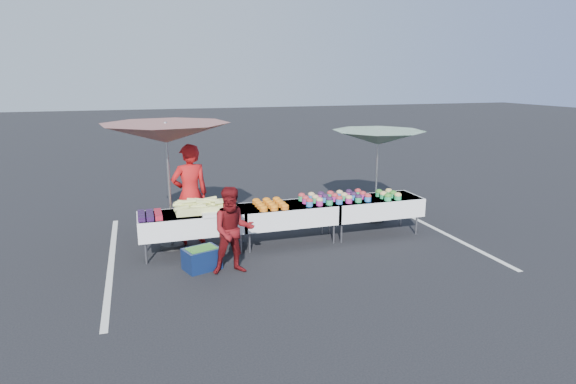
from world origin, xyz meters
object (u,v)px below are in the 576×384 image
object	(u,v)px
table_right	(374,206)
customer	(233,231)
table_left	(192,222)
storage_bin	(202,258)
vendor	(190,194)
umbrella_right	(378,138)
table_center	(288,213)
umbrella_left	(166,134)

from	to	relation	value
table_right	customer	distance (m)	3.26
table_left	table_right	xyz separation A→B (m)	(3.60, 0.00, 0.00)
storage_bin	vendor	bearing A→B (deg)	71.32
umbrella_right	storage_bin	bearing A→B (deg)	-158.49
table_left	umbrella_right	world-z (taller)	umbrella_right
vendor	storage_bin	distance (m)	1.55
table_left	vendor	size ratio (longest dim) A/B	0.97
table_center	umbrella_left	size ratio (longest dim) A/B	0.68
umbrella_left	umbrella_right	size ratio (longest dim) A/B	1.15
table_left	storage_bin	bearing A→B (deg)	-86.32
vendor	storage_bin	size ratio (longest dim) A/B	2.89
storage_bin	umbrella_left	bearing A→B (deg)	89.06
vendor	customer	distance (m)	1.74
customer	vendor	bearing A→B (deg)	109.42
table_left	customer	xyz separation A→B (m)	(0.53, -1.10, 0.13)
customer	umbrella_right	distance (m)	4.15
table_right	umbrella_left	bearing A→B (deg)	174.19
table_center	umbrella_right	bearing A→B (deg)	19.05
table_left	vendor	world-z (taller)	vendor
table_right	storage_bin	distance (m)	3.66
umbrella_left	storage_bin	size ratio (longest dim) A/B	4.17
table_center	vendor	size ratio (longest dim) A/B	0.97
table_left	storage_bin	size ratio (longest dim) A/B	2.82
table_center	storage_bin	xyz separation A→B (m)	(-1.75, -0.80, -0.39)
umbrella_left	umbrella_right	bearing A→B (deg)	4.94
table_left	vendor	xyz separation A→B (m)	(0.05, 0.55, 0.37)
table_center	umbrella_right	world-z (taller)	umbrella_right
table_left	customer	world-z (taller)	customer
umbrella_right	storage_bin	distance (m)	4.61
table_left	table_center	size ratio (longest dim) A/B	1.00
table_center	customer	size ratio (longest dim) A/B	1.30
table_left	umbrella_left	bearing A→B (deg)	129.77
table_right	umbrella_left	xyz separation A→B (m)	(-3.93, 0.40, 1.53)
umbrella_left	table_left	bearing A→B (deg)	-50.23
customer	umbrella_left	distance (m)	2.23
customer	storage_bin	xyz separation A→B (m)	(-0.48, 0.30, -0.52)
table_right	vendor	size ratio (longest dim) A/B	0.97
vendor	umbrella_left	size ratio (longest dim) A/B	0.69
umbrella_left	storage_bin	world-z (taller)	umbrella_left
table_right	storage_bin	world-z (taller)	table_right
umbrella_right	storage_bin	xyz separation A→B (m)	(-4.01, -1.58, -1.64)
table_center	customer	distance (m)	1.69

